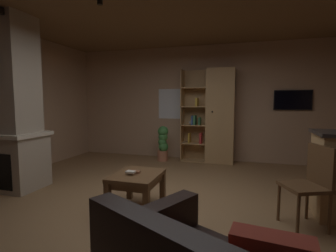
{
  "coord_description": "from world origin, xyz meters",
  "views": [
    {
      "loc": [
        1.03,
        -3.09,
        1.4
      ],
      "look_at": [
        0.0,
        0.4,
        1.05
      ],
      "focal_mm": 27.19,
      "sensor_mm": 36.0,
      "label": 1
    }
  ],
  "objects_px": {
    "bookshelf_cabinet": "(216,117)",
    "table_book_1": "(131,172)",
    "stone_fireplace": "(9,112)",
    "potted_floor_plant": "(163,143)",
    "dining_chair": "(311,181)",
    "table_book_0": "(136,172)",
    "wall_mounted_tv": "(293,100)",
    "coffee_table": "(137,181)"
  },
  "relations": [
    {
      "from": "bookshelf_cabinet",
      "to": "table_book_1",
      "type": "height_order",
      "value": "bookshelf_cabinet"
    },
    {
      "from": "stone_fireplace",
      "to": "table_book_1",
      "type": "relative_size",
      "value": 23.91
    },
    {
      "from": "bookshelf_cabinet",
      "to": "potted_floor_plant",
      "type": "bearing_deg",
      "value": -169.52
    },
    {
      "from": "table_book_1",
      "to": "dining_chair",
      "type": "bearing_deg",
      "value": 5.14
    },
    {
      "from": "table_book_0",
      "to": "potted_floor_plant",
      "type": "distance_m",
      "value": 2.71
    },
    {
      "from": "bookshelf_cabinet",
      "to": "wall_mounted_tv",
      "type": "height_order",
      "value": "bookshelf_cabinet"
    },
    {
      "from": "coffee_table",
      "to": "table_book_1",
      "type": "relative_size",
      "value": 6.16
    },
    {
      "from": "bookshelf_cabinet",
      "to": "coffee_table",
      "type": "bearing_deg",
      "value": -103.82
    },
    {
      "from": "coffee_table",
      "to": "potted_floor_plant",
      "type": "bearing_deg",
      "value": 100.44
    },
    {
      "from": "table_book_1",
      "to": "wall_mounted_tv",
      "type": "distance_m",
      "value": 4.1
    },
    {
      "from": "stone_fireplace",
      "to": "table_book_1",
      "type": "distance_m",
      "value": 2.36
    },
    {
      "from": "dining_chair",
      "to": "bookshelf_cabinet",
      "type": "bearing_deg",
      "value": 115.18
    },
    {
      "from": "wall_mounted_tv",
      "to": "coffee_table",
      "type": "bearing_deg",
      "value": -126.67
    },
    {
      "from": "potted_floor_plant",
      "to": "wall_mounted_tv",
      "type": "distance_m",
      "value": 3.03
    },
    {
      "from": "bookshelf_cabinet",
      "to": "dining_chair",
      "type": "xyz_separation_m",
      "value": [
        1.32,
        -2.81,
        -0.53
      ]
    },
    {
      "from": "stone_fireplace",
      "to": "bookshelf_cabinet",
      "type": "bearing_deg",
      "value": 42.04
    },
    {
      "from": "stone_fireplace",
      "to": "potted_floor_plant",
      "type": "bearing_deg",
      "value": 54.26
    },
    {
      "from": "stone_fireplace",
      "to": "potted_floor_plant",
      "type": "height_order",
      "value": "stone_fireplace"
    },
    {
      "from": "table_book_0",
      "to": "dining_chair",
      "type": "height_order",
      "value": "dining_chair"
    },
    {
      "from": "stone_fireplace",
      "to": "dining_chair",
      "type": "bearing_deg",
      "value": -1.33
    },
    {
      "from": "dining_chair",
      "to": "potted_floor_plant",
      "type": "xyz_separation_m",
      "value": [
        -2.53,
        2.58,
        -0.09
      ]
    },
    {
      "from": "coffee_table",
      "to": "potted_floor_plant",
      "type": "height_order",
      "value": "potted_floor_plant"
    },
    {
      "from": "stone_fireplace",
      "to": "bookshelf_cabinet",
      "type": "distance_m",
      "value": 4.04
    },
    {
      "from": "table_book_0",
      "to": "table_book_1",
      "type": "height_order",
      "value": "table_book_1"
    },
    {
      "from": "table_book_0",
      "to": "wall_mounted_tv",
      "type": "bearing_deg",
      "value": 52.81
    },
    {
      "from": "potted_floor_plant",
      "to": "wall_mounted_tv",
      "type": "bearing_deg",
      "value": 8.76
    },
    {
      "from": "bookshelf_cabinet",
      "to": "wall_mounted_tv",
      "type": "xyz_separation_m",
      "value": [
        1.61,
        0.21,
        0.37
      ]
    },
    {
      "from": "bookshelf_cabinet",
      "to": "dining_chair",
      "type": "height_order",
      "value": "bookshelf_cabinet"
    },
    {
      "from": "stone_fireplace",
      "to": "dining_chair",
      "type": "distance_m",
      "value": 4.38
    },
    {
      "from": "table_book_1",
      "to": "wall_mounted_tv",
      "type": "height_order",
      "value": "wall_mounted_tv"
    },
    {
      "from": "table_book_1",
      "to": "potted_floor_plant",
      "type": "xyz_separation_m",
      "value": [
        -0.45,
        2.77,
        -0.08
      ]
    },
    {
      "from": "wall_mounted_tv",
      "to": "stone_fireplace",
      "type": "bearing_deg",
      "value": -147.69
    },
    {
      "from": "bookshelf_cabinet",
      "to": "table_book_0",
      "type": "relative_size",
      "value": 19.71
    },
    {
      "from": "table_book_0",
      "to": "potted_floor_plant",
      "type": "xyz_separation_m",
      "value": [
        -0.47,
        2.67,
        -0.05
      ]
    },
    {
      "from": "wall_mounted_tv",
      "to": "dining_chair",
      "type": "bearing_deg",
      "value": -95.54
    },
    {
      "from": "coffee_table",
      "to": "wall_mounted_tv",
      "type": "height_order",
      "value": "wall_mounted_tv"
    },
    {
      "from": "dining_chair",
      "to": "table_book_0",
      "type": "bearing_deg",
      "value": -177.58
    },
    {
      "from": "bookshelf_cabinet",
      "to": "table_book_1",
      "type": "xyz_separation_m",
      "value": [
        -0.77,
        -2.99,
        -0.55
      ]
    },
    {
      "from": "dining_chair",
      "to": "wall_mounted_tv",
      "type": "height_order",
      "value": "wall_mounted_tv"
    },
    {
      "from": "bookshelf_cabinet",
      "to": "table_book_0",
      "type": "distance_m",
      "value": 3.04
    },
    {
      "from": "table_book_0",
      "to": "wall_mounted_tv",
      "type": "height_order",
      "value": "wall_mounted_tv"
    },
    {
      "from": "coffee_table",
      "to": "table_book_1",
      "type": "distance_m",
      "value": 0.16
    }
  ]
}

